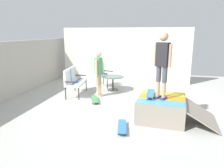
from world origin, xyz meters
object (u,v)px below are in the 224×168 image
Objects in this scene: person_skater at (162,61)px; skateboard_spare at (122,126)px; patio_bench at (73,79)px; person_watching at (99,70)px; patio_chair_near_house at (103,72)px; skateboard_on_ramp at (150,93)px; skate_ramp at (162,108)px; skateboard_by_bench at (95,99)px; patio_table at (113,81)px.

skateboard_spare is at bearing 132.81° from person_skater.
patio_bench is 0.78× the size of person_watching.
person_watching reaches higher than patio_chair_near_house.
skateboard_on_ramp is at bearing -118.13° from patio_bench.
patio_chair_near_house is at bearing 35.43° from skateboard_on_ramp.
skateboard_spare is at bearing 147.65° from skateboard_on_ramp.
patio_chair_near_house reaches higher than skate_ramp.
skateboard_by_bench is (-0.59, -1.01, -0.53)m from patio_bench.
person_watching is at bearing -88.03° from patio_bench.
skateboard_spare is (-2.50, -2.32, -0.53)m from patio_bench.
person_watching reaches higher than patio_bench.
skateboard_spare is at bearing 134.31° from skate_ramp.
patio_table is 1.62m from skateboard_by_bench.
patio_bench is at bearing 91.97° from person_watching.
patio_bench is 1.63× the size of skateboard_on_ramp.
skateboard_spare is (-0.80, 0.87, -1.52)m from person_skater.
skateboard_by_bench is at bearing 65.97° from skate_ramp.
patio_chair_near_house is 1.25× the size of skateboard_by_bench.
patio_bench is at bearing 64.01° from skate_ramp.
patio_bench is 1.28× the size of patio_chair_near_house.
person_skater is (-0.11, 0.07, 1.30)m from skate_ramp.
skate_ramp is 1.60× the size of patio_bench.
patio_chair_near_house is 1.24× the size of skateboard_spare.
skate_ramp is 1.26× the size of person_watching.
person_skater is at bearing -116.99° from skateboard_on_ramp.
skateboard_spare is (-0.91, 0.93, -0.22)m from skate_ramp.
person_watching is 2.87m from person_skater.
patio_table reaches higher than skateboard_by_bench.
patio_chair_near_house is at bearing 9.91° from person_watching.
skateboard_by_bench is at bearing -177.26° from person_watching.
patio_bench is at bearing 59.90° from skateboard_by_bench.
patio_bench is (1.58, 3.25, 0.31)m from skate_ramp.
skate_ramp is 2.46m from skateboard_by_bench.
skate_ramp is 0.52m from skateboard_on_ramp.
person_skater reaches higher than patio_chair_near_house.
patio_table is at bearing -52.83° from patio_bench.
skateboard_by_bench is (-0.62, -0.03, -0.89)m from person_watching.
skateboard_by_bench is at bearing 34.35° from skateboard_spare.
skate_ramp is at bearing -140.85° from patio_chair_near_house.
patio_chair_near_house is 2.19m from skateboard_by_bench.
patio_table is (0.98, -1.29, -0.21)m from patio_bench.
skate_ramp is at bearing -142.56° from patio_table.
patio_bench is 1.04m from person_watching.
skateboard_spare is 1.03× the size of skateboard_on_ramp.
person_skater is 2.08× the size of skateboard_spare.
patio_table reaches higher than skateboard_spare.
person_watching is 2.08× the size of skateboard_on_ramp.
patio_table is (-0.54, -0.57, -0.21)m from patio_chair_near_house.
patio_chair_near_house reaches higher than skateboard_by_bench.
skate_ramp is 1.32m from skateboard_spare.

